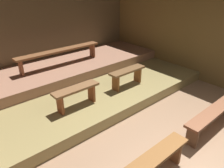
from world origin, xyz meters
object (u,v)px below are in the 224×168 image
at_px(bench_lower_left, 76,92).
at_px(bench_floor_right, 214,113).
at_px(bench_floor_left, 144,168).
at_px(bench_lower_right, 127,74).
at_px(bench_middle_center, 60,52).

bearing_deg(bench_lower_left, bench_floor_right, -50.09).
bearing_deg(bench_floor_left, bench_floor_right, 0.00).
height_order(bench_lower_right, bench_middle_center, bench_middle_center).
bearing_deg(bench_floor_right, bench_lower_right, 97.58).
bearing_deg(bench_lower_left, bench_middle_center, 70.00).
relative_size(bench_floor_right, bench_middle_center, 0.72).
bearing_deg(bench_middle_center, bench_floor_left, -103.50).
relative_size(bench_floor_left, bench_lower_right, 1.75).
distance_m(bench_floor_left, bench_lower_left, 2.02).
distance_m(bench_floor_left, bench_middle_center, 3.86).
bearing_deg(bench_lower_left, bench_floor_left, -97.58).
relative_size(bench_lower_left, bench_middle_center, 0.41).
bearing_deg(bench_lower_left, bench_lower_right, 0.00).
relative_size(bench_floor_left, bench_lower_left, 1.75).
height_order(bench_floor_right, bench_lower_left, bench_lower_left).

